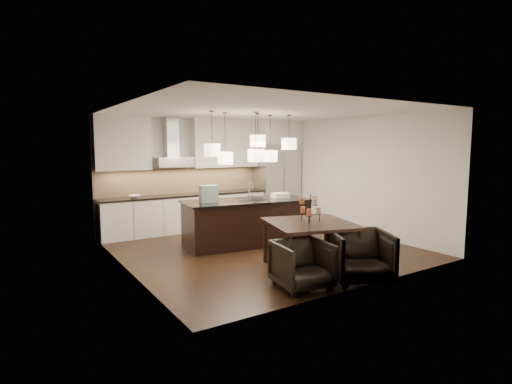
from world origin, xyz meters
TOP-DOWN VIEW (x-y plane):
  - floor at (0.00, 0.00)m, footprint 5.50×5.50m
  - ceiling at (0.00, 0.00)m, footprint 5.50×5.50m
  - wall_back at (0.00, 2.76)m, footprint 5.50×0.02m
  - wall_front at (0.00, -2.76)m, footprint 5.50×0.02m
  - wall_left at (-2.76, 0.00)m, footprint 0.02×5.50m
  - wall_right at (2.76, 0.00)m, footprint 0.02×5.50m
  - refrigerator at (2.10, 2.38)m, footprint 1.20×0.72m
  - fridge_panel at (2.10, 2.38)m, footprint 1.26×0.72m
  - lower_cabinets at (-0.62, 2.43)m, footprint 4.21×0.62m
  - countertop at (-0.62, 2.43)m, footprint 4.21×0.66m
  - backsplash at (-0.62, 2.73)m, footprint 4.21×0.02m
  - upper_cab_left at (-2.10, 2.57)m, footprint 1.25×0.35m
  - upper_cab_right at (0.55, 2.57)m, footprint 1.85×0.35m
  - hood_canopy at (-0.93, 2.48)m, footprint 0.90×0.52m
  - hood_chimney at (-0.93, 2.59)m, footprint 0.30×0.28m
  - fruit_bowl at (-1.91, 2.38)m, footprint 0.27×0.27m
  - island_body at (-0.08, 0.46)m, footprint 2.73×1.39m
  - island_top at (-0.08, 0.46)m, footprint 2.82×1.49m
  - faucet at (0.04, 0.55)m, footprint 0.14×0.26m
  - tote_bag at (-0.94, 0.53)m, footprint 0.38×0.24m
  - food_container at (0.76, 0.37)m, footprint 0.39×0.30m
  - dining_table at (-0.10, -1.65)m, footprint 1.69×1.69m
  - candelabra at (-0.10, -1.65)m, footprint 0.49×0.49m
  - candle_a at (0.05, -1.69)m, footprint 0.10×0.10m
  - candle_b at (-0.14, -1.50)m, footprint 0.10×0.10m
  - candle_c at (-0.21, -1.75)m, footprint 0.10×0.10m
  - candle_d at (0.04, -1.59)m, footprint 0.10×0.10m
  - candle_e at (-0.23, -1.59)m, footprint 0.10×0.10m
  - candle_f at (-0.12, -1.79)m, footprint 0.10×0.10m
  - armchair_left at (-0.80, -2.30)m, footprint 0.87×0.89m
  - armchair_right at (0.14, -2.58)m, footprint 1.18×1.19m
  - pendant_a at (-0.90, 0.41)m, footprint 0.24×0.24m
  - pendant_b at (-0.48, 0.66)m, footprint 0.24×0.24m
  - pendant_c at (0.22, 0.47)m, footprint 0.24×0.24m
  - pendant_d at (0.71, 0.71)m, footprint 0.24×0.24m
  - pendant_e at (1.00, 0.39)m, footprint 0.24×0.24m
  - pendant_f at (-0.04, 0.15)m, footprint 0.24×0.24m

SIDE VIEW (x-z plane):
  - floor at x=0.00m, z-range -0.02..0.00m
  - armchair_left at x=-0.80m, z-range 0.00..0.71m
  - armchair_right at x=0.14m, z-range 0.00..0.81m
  - dining_table at x=-0.10m, z-range 0.00..0.82m
  - lower_cabinets at x=-0.62m, z-range 0.00..0.88m
  - island_body at x=-0.08m, z-range 0.00..0.92m
  - countertop at x=-0.62m, z-range 0.88..0.92m
  - island_top at x=-0.08m, z-range 0.92..0.96m
  - fruit_bowl at x=-1.91m, z-range 0.92..0.98m
  - food_container at x=0.76m, z-range 0.96..1.06m
  - candle_a at x=0.05m, z-range 0.96..1.07m
  - candle_b at x=-0.14m, z-range 0.96..1.07m
  - candle_c at x=-0.21m, z-range 0.96..1.07m
  - candelabra at x=-0.10m, z-range 0.82..1.30m
  - refrigerator at x=2.10m, z-range 0.00..2.15m
  - tote_bag at x=-0.94m, z-range 0.96..1.31m
  - faucet at x=0.04m, z-range 0.96..1.36m
  - candle_d at x=0.04m, z-range 1.13..1.24m
  - candle_e at x=-0.23m, z-range 1.13..1.24m
  - candle_f at x=-0.12m, z-range 1.13..1.24m
  - backsplash at x=-0.62m, z-range 0.92..1.55m
  - wall_back at x=0.00m, z-range 0.00..2.80m
  - wall_front at x=0.00m, z-range 0.00..2.80m
  - wall_left at x=-2.76m, z-range 0.00..2.80m
  - wall_right at x=2.76m, z-range 0.00..2.80m
  - hood_canopy at x=-0.93m, z-range 1.60..1.84m
  - pendant_b at x=-0.48m, z-range 1.72..1.98m
  - pendant_d at x=0.71m, z-range 1.75..2.01m
  - pendant_f at x=-0.04m, z-range 1.78..2.04m
  - pendant_a at x=-0.90m, z-range 1.90..2.16m
  - pendant_e at x=1.00m, z-range 2.03..2.29m
  - upper_cab_left at x=-2.10m, z-range 1.55..2.80m
  - upper_cab_right at x=0.55m, z-range 1.55..2.80m
  - pendant_c at x=0.22m, z-range 2.09..2.35m
  - hood_chimney at x=-0.93m, z-range 1.84..2.80m
  - fridge_panel at x=2.10m, z-range 2.15..2.80m
  - ceiling at x=0.00m, z-range 2.80..2.82m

